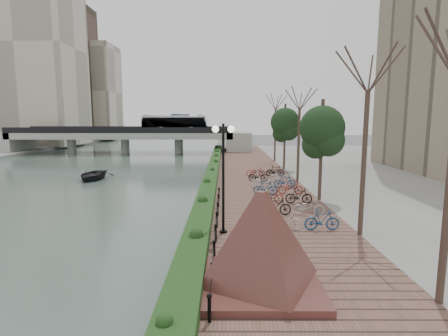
{
  "coord_description": "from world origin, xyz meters",
  "views": [
    {
      "loc": [
        1.81,
        -13.47,
        5.78
      ],
      "look_at": [
        1.71,
        13.09,
        2.0
      ],
      "focal_mm": 28.0,
      "sensor_mm": 36.0,
      "label": 1
    }
  ],
  "objects_px": {
    "lamppost": "(223,155)",
    "boat": "(93,175)",
    "pedestrian": "(266,204)",
    "motorcycle": "(253,230)",
    "granite_monument": "(260,239)"
  },
  "relations": [
    {
      "from": "pedestrian",
      "to": "boat",
      "type": "height_order",
      "value": "pedestrian"
    },
    {
      "from": "lamppost",
      "to": "boat",
      "type": "relative_size",
      "value": 1.15
    },
    {
      "from": "pedestrian",
      "to": "lamppost",
      "type": "bearing_deg",
      "value": 34.77
    },
    {
      "from": "motorcycle",
      "to": "boat",
      "type": "height_order",
      "value": "motorcycle"
    },
    {
      "from": "pedestrian",
      "to": "boat",
      "type": "bearing_deg",
      "value": -56.68
    },
    {
      "from": "boat",
      "to": "lamppost",
      "type": "bearing_deg",
      "value": -53.76
    },
    {
      "from": "granite_monument",
      "to": "lamppost",
      "type": "height_order",
      "value": "lamppost"
    },
    {
      "from": "motorcycle",
      "to": "granite_monument",
      "type": "bearing_deg",
      "value": -72.74
    },
    {
      "from": "granite_monument",
      "to": "pedestrian",
      "type": "relative_size",
      "value": 3.46
    },
    {
      "from": "granite_monument",
      "to": "motorcycle",
      "type": "relative_size",
      "value": 3.27
    },
    {
      "from": "lamppost",
      "to": "boat",
      "type": "height_order",
      "value": "lamppost"
    },
    {
      "from": "lamppost",
      "to": "granite_monument",
      "type": "bearing_deg",
      "value": -77.15
    },
    {
      "from": "granite_monument",
      "to": "boat",
      "type": "xyz_separation_m",
      "value": [
        -13.73,
        22.23,
        -1.58
      ]
    },
    {
      "from": "lamppost",
      "to": "pedestrian",
      "type": "bearing_deg",
      "value": 46.95
    },
    {
      "from": "motorcycle",
      "to": "boat",
      "type": "relative_size",
      "value": 0.37
    }
  ]
}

